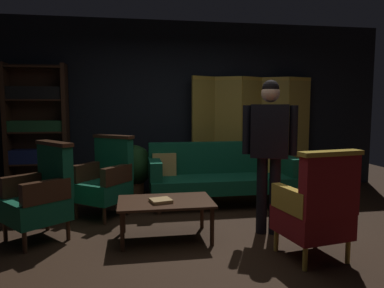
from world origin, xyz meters
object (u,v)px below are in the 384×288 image
armchair_gilt_accent (317,208)px  book_tan_leather (161,201)px  potted_plant (134,168)px  bookshelf (37,130)px  armchair_wing_left (41,194)px  standing_figure (269,142)px  coffee_table (165,205)px  armchair_wing_right (106,178)px  folding_screen (252,132)px  velvet_couch (222,173)px

armchair_gilt_accent → book_tan_leather: 1.54m
potted_plant → bookshelf: bearing=168.0°
potted_plant → book_tan_leather: size_ratio=3.98×
armchair_wing_left → standing_figure: bearing=-5.2°
coffee_table → standing_figure: size_ratio=0.59×
armchair_gilt_accent → bookshelf: bearing=137.6°
armchair_wing_right → armchair_gilt_accent: bearing=-40.6°
coffee_table → standing_figure: bearing=-0.8°
folding_screen → armchair_wing_right: folding_screen is taller
armchair_gilt_accent → armchair_wing_right: same height
bookshelf → book_tan_leather: bookshelf is taller
coffee_table → armchair_wing_right: 1.18m
bookshelf → standing_figure: size_ratio=1.20×
armchair_wing_right → folding_screen: bearing=26.0°
bookshelf → potted_plant: (1.44, -0.31, -0.58)m
velvet_couch → book_tan_leather: size_ratio=10.15×
armchair_gilt_accent → book_tan_leather: size_ratio=4.98×
bookshelf → armchair_wing_left: size_ratio=1.97×
armchair_wing_left → book_tan_leather: size_ratio=4.98×
armchair_wing_right → coffee_table: bearing=-54.5°
folding_screen → standing_figure: bearing=-103.6°
bookshelf → armchair_wing_right: bearing=-45.5°
coffee_table → armchair_wing_right: bearing=125.5°
potted_plant → book_tan_leather: bearing=-82.0°
folding_screen → bookshelf: 3.41m
armchair_wing_right → bookshelf: bearing=134.5°
book_tan_leather → coffee_table: bearing=50.7°
coffee_table → armchair_wing_right: armchair_wing_right is taller
coffee_table → book_tan_leather: book_tan_leather is taller
armchair_gilt_accent → armchair_wing_left: (-2.62, 0.97, 0.00)m
folding_screen → bookshelf: (-3.41, -0.05, 0.07)m
bookshelf → armchair_gilt_accent: bearing=-42.4°
folding_screen → book_tan_leather: size_ratio=10.00×
coffee_table → standing_figure: 1.32m
bookshelf → armchair_gilt_accent: size_ratio=1.97×
velvet_couch → potted_plant: 1.33m
bookshelf → velvet_couch: 2.87m
bookshelf → potted_plant: bookshelf is taller
armchair_wing_left → folding_screen: bearing=32.5°
armchair_wing_left → coffee_table: bearing=-9.1°
velvet_couch → standing_figure: bearing=-81.5°
coffee_table → armchair_wing_right: (-0.68, 0.95, 0.12)m
bookshelf → book_tan_leather: (1.70, -2.11, -0.62)m
folding_screen → coffee_table: bearing=-128.4°
velvet_couch → armchair_wing_right: size_ratio=2.04×
standing_figure → potted_plant: standing_figure is taller
folding_screen → coffee_table: 2.74m
velvet_couch → potted_plant: (-1.26, 0.44, 0.03)m
coffee_table → armchair_wing_left: armchair_wing_left is taller
folding_screen → velvet_couch: folding_screen is taller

